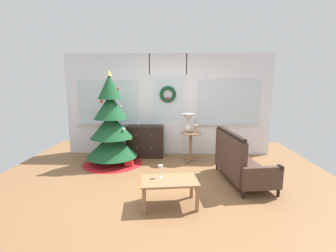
# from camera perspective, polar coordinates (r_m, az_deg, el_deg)

# --- Properties ---
(ground_plane) EXTENTS (6.76, 6.76, 0.00)m
(ground_plane) POSITION_cam_1_polar(r_m,az_deg,el_deg) (4.59, -0.87, -13.60)
(ground_plane) COLOR brown
(back_wall_with_door) EXTENTS (5.20, 0.19, 2.55)m
(back_wall_with_door) POSITION_cam_1_polar(r_m,az_deg,el_deg) (6.31, -0.00, 4.96)
(back_wall_with_door) COLOR white
(back_wall_with_door) RESTS_ON ground
(christmas_tree) EXTENTS (1.35, 1.35, 2.10)m
(christmas_tree) POSITION_cam_1_polar(r_m,az_deg,el_deg) (5.69, -12.94, -1.04)
(christmas_tree) COLOR #4C331E
(christmas_tree) RESTS_ON ground
(dresser_cabinet) EXTENTS (0.91, 0.46, 0.78)m
(dresser_cabinet) POSITION_cam_1_polar(r_m,az_deg,el_deg) (6.21, -5.31, -3.51)
(dresser_cabinet) COLOR black
(dresser_cabinet) RESTS_ON ground
(settee_sofa) EXTENTS (0.90, 1.57, 0.96)m
(settee_sofa) POSITION_cam_1_polar(r_m,az_deg,el_deg) (4.84, 16.04, -8.01)
(settee_sofa) COLOR black
(settee_sofa) RESTS_ON ground
(side_table) EXTENTS (0.50, 0.48, 0.69)m
(side_table) POSITION_cam_1_polar(r_m,az_deg,el_deg) (5.82, 5.26, -3.44)
(side_table) COLOR #8E6642
(side_table) RESTS_ON ground
(table_lamp) EXTENTS (0.28, 0.28, 0.44)m
(table_lamp) POSITION_cam_1_polar(r_m,az_deg,el_deg) (5.76, 4.71, 1.35)
(table_lamp) COLOR silver
(table_lamp) RESTS_ON side_table
(flower_vase) EXTENTS (0.11, 0.10, 0.35)m
(flower_vase) POSITION_cam_1_polar(r_m,az_deg,el_deg) (5.70, 6.35, -0.48)
(flower_vase) COLOR tan
(flower_vase) RESTS_ON side_table
(coffee_table) EXTENTS (0.90, 0.62, 0.40)m
(coffee_table) POSITION_cam_1_polar(r_m,az_deg,el_deg) (3.81, 0.33, -13.13)
(coffee_table) COLOR #8E6642
(coffee_table) RESTS_ON ground
(wine_glass) EXTENTS (0.08, 0.08, 0.20)m
(wine_glass) POSITION_cam_1_polar(r_m,az_deg,el_deg) (3.82, -1.73, -9.79)
(wine_glass) COLOR silver
(wine_glass) RESTS_ON coffee_table
(gift_box) EXTENTS (0.18, 0.16, 0.18)m
(gift_box) POSITION_cam_1_polar(r_m,az_deg,el_deg) (5.59, -8.98, -8.33)
(gift_box) COLOR red
(gift_box) RESTS_ON ground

